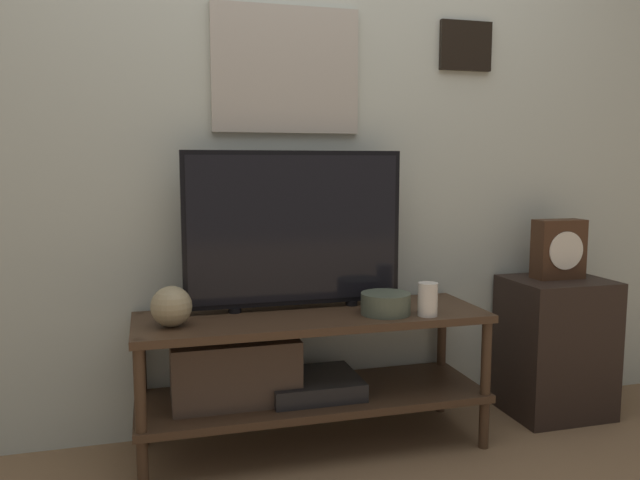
% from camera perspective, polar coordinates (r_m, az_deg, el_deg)
% --- Properties ---
extents(ground_plane, '(12.00, 12.00, 0.00)m').
position_cam_1_polar(ground_plane, '(2.42, 1.05, -20.89)').
color(ground_plane, '#846647').
extents(wall_back, '(6.40, 0.08, 2.70)m').
position_cam_1_polar(wall_back, '(2.66, -2.20, 11.89)').
color(wall_back, beige).
rests_on(wall_back, ground_plane).
extents(media_console, '(1.37, 0.44, 0.55)m').
position_cam_1_polar(media_console, '(2.49, -3.30, -11.42)').
color(media_console, '#422D1E').
rests_on(media_console, ground_plane).
extents(television, '(0.88, 0.05, 0.64)m').
position_cam_1_polar(television, '(2.48, -2.36, 1.03)').
color(television, black).
rests_on(television, media_console).
extents(vase_wide_bowl, '(0.19, 0.19, 0.08)m').
position_cam_1_polar(vase_wide_bowl, '(2.46, 6.02, -5.80)').
color(vase_wide_bowl, '#4C5647').
rests_on(vase_wide_bowl, media_console).
extents(vase_round_glass, '(0.15, 0.15, 0.15)m').
position_cam_1_polar(vase_round_glass, '(2.32, -13.43, -5.93)').
color(vase_round_glass, tan).
rests_on(vase_round_glass, media_console).
extents(candle_jar, '(0.08, 0.08, 0.13)m').
position_cam_1_polar(candle_jar, '(2.45, 9.82, -5.37)').
color(candle_jar, silver).
rests_on(candle_jar, media_console).
extents(side_table, '(0.43, 0.36, 0.62)m').
position_cam_1_polar(side_table, '(3.05, 20.70, -9.09)').
color(side_table, black).
rests_on(side_table, ground_plane).
extents(mantel_clock, '(0.23, 0.11, 0.26)m').
position_cam_1_polar(mantel_clock, '(2.98, 20.99, -0.78)').
color(mantel_clock, '#422819').
rests_on(mantel_clock, side_table).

